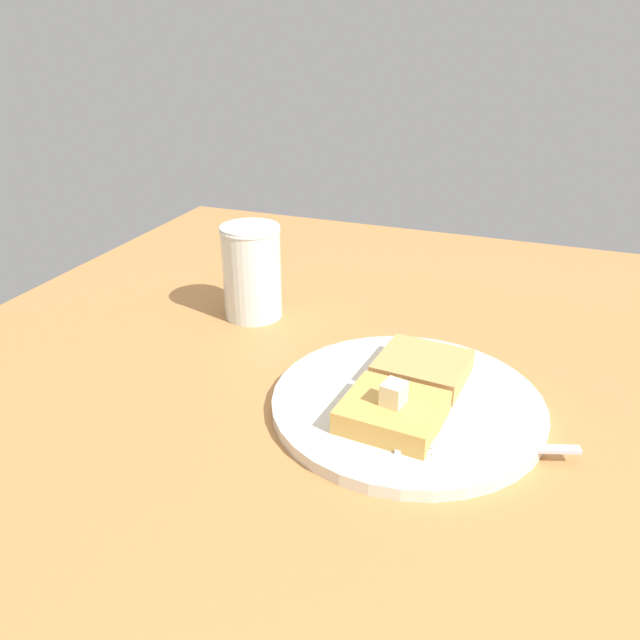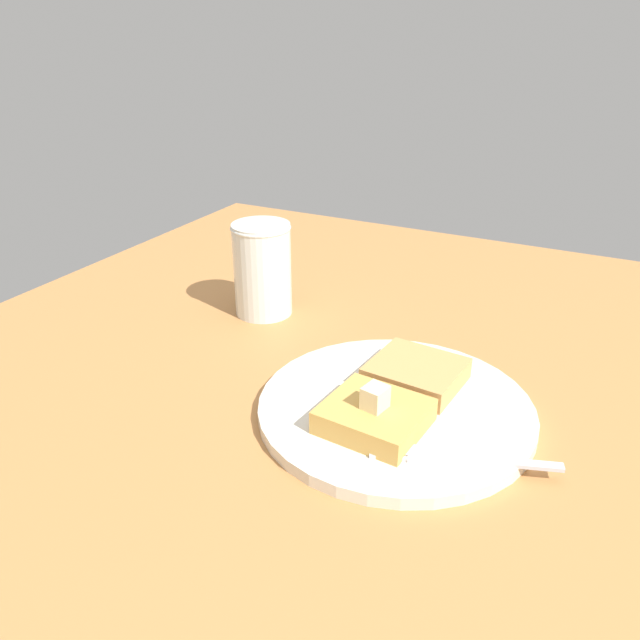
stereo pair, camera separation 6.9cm
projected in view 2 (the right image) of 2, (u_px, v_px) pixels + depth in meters
The scene contains 7 objects.
table_surface at pixel (421, 459), 56.52cm from camera, with size 122.18×122.18×2.51cm, color #B87A42.
plate at pixel (395, 408), 60.41cm from camera, with size 26.61×26.61×1.22cm.
toast_slice_left at pixel (374, 416), 56.30cm from camera, with size 8.18×8.75×2.25cm, color gold.
toast_slice_middle at pixel (416, 373), 63.09cm from camera, with size 8.18×8.75×2.25cm, color tan.
butter_pat_primary at pixel (375, 397), 55.08cm from camera, with size 2.13×1.92×2.13cm, color beige.
fork at pixel (452, 457), 52.50cm from camera, with size 6.45×15.63×0.36cm.
syrup_jar at pixel (263, 273), 79.40cm from camera, with size 7.54×7.54×11.95cm.
Camera 2 is at (-44.58, -12.41, 37.27)cm, focal length 35.00 mm.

